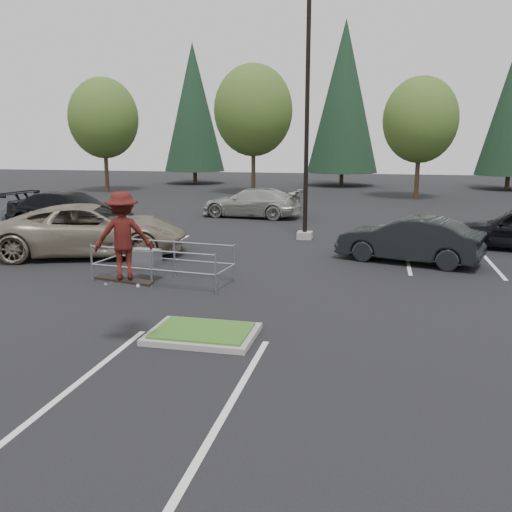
% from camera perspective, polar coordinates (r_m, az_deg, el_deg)
% --- Properties ---
extents(ground, '(120.00, 120.00, 0.00)m').
position_cam_1_polar(ground, '(11.46, -5.63, -8.45)').
color(ground, black).
rests_on(ground, ground).
extents(grass_median, '(2.20, 1.60, 0.16)m').
position_cam_1_polar(grass_median, '(11.43, -5.64, -8.09)').
color(grass_median, gray).
rests_on(grass_median, ground).
extents(stall_lines, '(22.62, 17.60, 0.01)m').
position_cam_1_polar(stall_lines, '(17.36, -3.62, -1.32)').
color(stall_lines, silver).
rests_on(stall_lines, ground).
extents(light_pole, '(0.70, 0.60, 10.12)m').
position_cam_1_polar(light_pole, '(22.37, 5.37, 13.39)').
color(light_pole, gray).
rests_on(light_pole, ground).
extents(decid_a, '(5.44, 5.44, 8.91)m').
position_cam_1_polar(decid_a, '(45.60, -15.72, 13.54)').
color(decid_a, '#38281C').
rests_on(decid_a, ground).
extents(decid_b, '(5.89, 5.89, 9.64)m').
position_cam_1_polar(decid_b, '(41.84, -0.29, 14.79)').
color(decid_b, '#38281C').
rests_on(decid_b, ground).
extents(decid_c, '(5.12, 5.12, 8.38)m').
position_cam_1_polar(decid_c, '(40.10, 16.90, 13.28)').
color(decid_c, '#38281C').
rests_on(decid_c, ground).
extents(conif_a, '(5.72, 5.72, 13.00)m').
position_cam_1_polar(conif_a, '(53.21, -6.59, 15.24)').
color(conif_a, '#38281C').
rests_on(conif_a, ground).
extents(conif_b, '(6.38, 6.38, 14.50)m').
position_cam_1_polar(conif_b, '(50.94, 9.25, 16.17)').
color(conif_b, '#38281C').
rests_on(conif_b, ground).
extents(cart_corral, '(4.07, 1.86, 1.11)m').
position_cam_1_polar(cart_corral, '(15.94, -11.15, -0.16)').
color(cart_corral, '#94969C').
rests_on(cart_corral, ground).
extents(skateboarder, '(1.22, 1.00, 1.78)m').
position_cam_1_polar(skateboarder, '(10.43, -13.90, 2.07)').
color(skateboarder, black).
rests_on(skateboarder, ground).
extents(car_l_tan, '(7.16, 4.86, 1.82)m').
position_cam_1_polar(car_l_tan, '(20.08, -17.10, 2.63)').
color(car_l_tan, gray).
rests_on(car_l_tan, ground).
extents(car_l_black, '(6.44, 3.32, 1.79)m').
position_cam_1_polar(car_l_black, '(25.69, -18.94, 4.41)').
color(car_l_black, black).
rests_on(car_l_black, ground).
extents(car_l_grey, '(4.75, 3.36, 1.50)m').
position_cam_1_polar(car_l_grey, '(26.53, -21.68, 4.12)').
color(car_l_grey, '#565B5F').
rests_on(car_l_grey, ground).
extents(car_r_charc, '(4.96, 2.93, 1.54)m').
position_cam_1_polar(car_r_charc, '(18.82, 15.81, 1.68)').
color(car_r_charc, black).
rests_on(car_r_charc, ground).
extents(car_far_silver, '(5.57, 2.76, 1.56)m').
position_cam_1_polar(car_far_silver, '(29.11, -0.41, 5.64)').
color(car_far_silver, '#A9A9A4').
rests_on(car_far_silver, ground).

